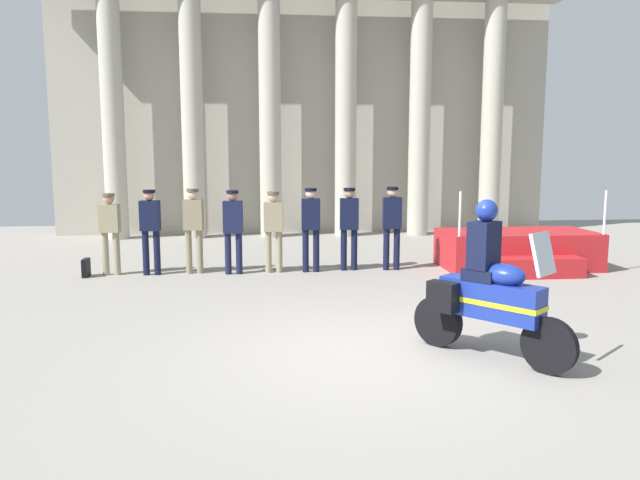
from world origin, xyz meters
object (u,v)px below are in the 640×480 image
object	(u,v)px
officer_in_row_3	(233,225)
officer_in_row_2	(193,224)
officer_in_row_1	(150,225)
officer_in_row_5	(311,223)
officer_in_row_4	(274,225)
reviewing_stand	(518,251)
briefcase_on_ground	(86,268)
officer_in_row_7	(392,221)
officer_in_row_6	(349,222)
motorcycle_with_rider	(486,293)
officer_in_row_0	(110,227)

from	to	relation	value
officer_in_row_3	officer_in_row_2	bearing A→B (deg)	-6.70
officer_in_row_1	officer_in_row_5	world-z (taller)	officer_in_row_5
officer_in_row_3	officer_in_row_4	bearing A→B (deg)	-169.69
reviewing_stand	briefcase_on_ground	world-z (taller)	reviewing_stand
reviewing_stand	officer_in_row_5	xyz separation A→B (m)	(-4.42, 0.03, 0.64)
officer_in_row_7	officer_in_row_6	bearing A→B (deg)	0.95
officer_in_row_7	motorcycle_with_rider	distance (m)	5.58
officer_in_row_1	officer_in_row_6	distance (m)	4.02
officer_in_row_1	officer_in_row_3	distance (m)	1.64
officer_in_row_0	officer_in_row_7	xyz separation A→B (m)	(5.71, -0.02, 0.06)
officer_in_row_5	officer_in_row_0	bearing A→B (deg)	3.42
officer_in_row_4	motorcycle_with_rider	distance (m)	6.02
officer_in_row_2	officer_in_row_6	distance (m)	3.18
reviewing_stand	officer_in_row_3	xyz separation A→B (m)	(-5.99, -0.05, 0.62)
officer_in_row_4	officer_in_row_6	xyz separation A→B (m)	(1.57, 0.10, 0.03)
officer_in_row_2	briefcase_on_ground	world-z (taller)	officer_in_row_2
officer_in_row_3	officer_in_row_5	xyz separation A→B (m)	(1.57, 0.08, 0.02)
officer_in_row_4	officer_in_row_3	bearing A→B (deg)	10.31
officer_in_row_6	officer_in_row_7	xyz separation A→B (m)	(0.89, -0.06, 0.01)
officer_in_row_1	officer_in_row_4	bearing A→B (deg)	-175.30
officer_in_row_4	briefcase_on_ground	distance (m)	3.80
officer_in_row_2	officer_in_row_0	bearing A→B (deg)	4.68
officer_in_row_0	officer_in_row_2	distance (m)	1.64
officer_in_row_0	officer_in_row_3	distance (m)	2.44
officer_in_row_5	officer_in_row_3	bearing A→B (deg)	7.29
officer_in_row_3	officer_in_row_7	xyz separation A→B (m)	(3.27, 0.13, 0.03)
officer_in_row_1	officer_in_row_4	xyz separation A→B (m)	(2.45, 0.01, -0.03)
reviewing_stand	officer_in_row_7	distance (m)	2.80
officer_in_row_1	officer_in_row_6	xyz separation A→B (m)	(4.01, 0.11, 0.00)
officer_in_row_0	officer_in_row_4	distance (m)	3.25
officer_in_row_5	motorcycle_with_rider	distance (m)	5.76
officer_in_row_2	officer_in_row_6	xyz separation A→B (m)	(3.18, 0.03, -0.00)
reviewing_stand	officer_in_row_7	bearing A→B (deg)	178.25
officer_in_row_0	motorcycle_with_rider	xyz separation A→B (m)	(5.62, -5.60, -0.17)
officer_in_row_6	briefcase_on_ground	bearing A→B (deg)	6.42
officer_in_row_0	officer_in_row_1	bearing A→B (deg)	178.95
officer_in_row_1	officer_in_row_0	bearing A→B (deg)	-1.05
motorcycle_with_rider	briefcase_on_ground	world-z (taller)	motorcycle_with_rider
officer_in_row_6	motorcycle_with_rider	size ratio (longest dim) A/B	0.90
officer_in_row_3	briefcase_on_ground	world-z (taller)	officer_in_row_3
officer_in_row_5	briefcase_on_ground	distance (m)	4.55
officer_in_row_7	reviewing_stand	bearing A→B (deg)	-177.24
officer_in_row_4	officer_in_row_5	world-z (taller)	officer_in_row_5
officer_in_row_7	briefcase_on_ground	size ratio (longest dim) A/B	4.82
officer_in_row_5	briefcase_on_ground	bearing A→B (deg)	5.35
officer_in_row_0	officer_in_row_6	xyz separation A→B (m)	(4.82, 0.03, 0.04)
officer_in_row_3	officer_in_row_4	size ratio (longest dim) A/B	1.02
officer_in_row_4	officer_in_row_7	bearing A→B (deg)	-174.34
officer_in_row_3	officer_in_row_1	bearing A→B (deg)	1.89
motorcycle_with_rider	briefcase_on_ground	distance (m)	8.20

